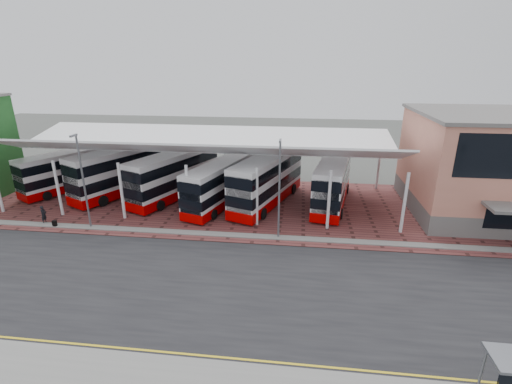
# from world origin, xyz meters

# --- Properties ---
(ground) EXTENTS (140.00, 140.00, 0.00)m
(ground) POSITION_xyz_m (0.00, 0.00, 0.00)
(ground) COLOR #464844
(road) EXTENTS (120.00, 14.00, 0.02)m
(road) POSITION_xyz_m (0.00, -1.00, 0.01)
(road) COLOR black
(road) RESTS_ON ground
(forecourt) EXTENTS (72.00, 16.00, 0.06)m
(forecourt) POSITION_xyz_m (2.00, 13.00, 0.03)
(forecourt) COLOR brown
(forecourt) RESTS_ON ground
(north_kerb) EXTENTS (120.00, 0.80, 0.14)m
(north_kerb) POSITION_xyz_m (0.00, 6.20, 0.07)
(north_kerb) COLOR slate
(north_kerb) RESTS_ON ground
(yellow_line_near) EXTENTS (120.00, 0.12, 0.01)m
(yellow_line_near) POSITION_xyz_m (0.00, -7.00, 0.03)
(yellow_line_near) COLOR gold
(yellow_line_near) RESTS_ON road
(yellow_line_far) EXTENTS (120.00, 0.12, 0.01)m
(yellow_line_far) POSITION_xyz_m (0.00, -6.70, 0.03)
(yellow_line_far) COLOR gold
(yellow_line_far) RESTS_ON road
(canopy) EXTENTS (37.00, 11.63, 7.07)m
(canopy) POSITION_xyz_m (-6.00, 13.94, 5.80)
(canopy) COLOR white
(canopy) RESTS_ON ground
(lamp_west) EXTENTS (0.16, 0.90, 8.07)m
(lamp_west) POSITION_xyz_m (-14.00, 6.27, 4.36)
(lamp_west) COLOR slate
(lamp_west) RESTS_ON ground
(lamp_east) EXTENTS (0.16, 0.90, 8.07)m
(lamp_east) POSITION_xyz_m (2.00, 6.27, 4.36)
(lamp_east) COLOR slate
(lamp_east) RESTS_ON ground
(bus_0) EXTENTS (6.91, 10.09, 4.20)m
(bus_0) POSITION_xyz_m (-21.26, 15.17, 2.15)
(bus_0) COLOR silver
(bus_0) RESTS_ON forecourt
(bus_1) EXTENTS (7.65, 11.68, 4.83)m
(bus_1) POSITION_xyz_m (-14.89, 14.89, 2.46)
(bus_1) COLOR silver
(bus_1) RESTS_ON forecourt
(bus_2) EXTENTS (6.85, 11.40, 4.65)m
(bus_2) POSITION_xyz_m (-9.17, 14.34, 2.37)
(bus_2) COLOR silver
(bus_2) RESTS_ON forecourt
(bus_3) EXTENTS (5.40, 10.54, 4.25)m
(bus_3) POSITION_xyz_m (-4.07, 12.64, 2.17)
(bus_3) COLOR silver
(bus_3) RESTS_ON forecourt
(bus_4) EXTENTS (6.43, 11.88, 4.80)m
(bus_4) POSITION_xyz_m (0.41, 13.65, 2.45)
(bus_4) COLOR silver
(bus_4) RESTS_ON forecourt
(bus_5) EXTENTS (4.49, 11.20, 4.50)m
(bus_5) POSITION_xyz_m (6.73, 14.26, 2.30)
(bus_5) COLOR silver
(bus_5) RESTS_ON forecourt
(pedestrian) EXTENTS (0.39, 0.58, 1.59)m
(pedestrian) POSITION_xyz_m (-18.42, 6.60, 0.85)
(pedestrian) COLOR black
(pedestrian) RESTS_ON forecourt
(suitcase) EXTENTS (0.33, 0.23, 0.56)m
(suitcase) POSITION_xyz_m (-17.09, 6.00, 0.34)
(suitcase) COLOR black
(suitcase) RESTS_ON forecourt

